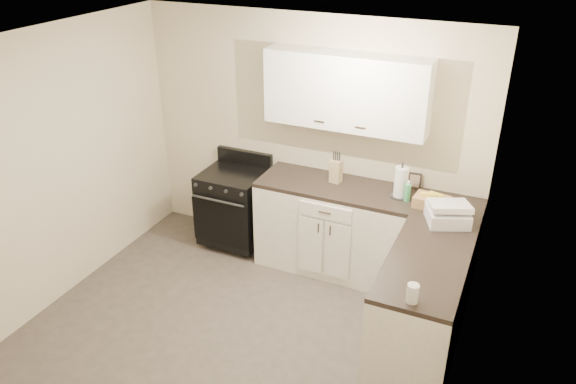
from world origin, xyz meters
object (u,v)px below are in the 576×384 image
at_px(stove, 233,207).
at_px(wicker_basket, 431,202).
at_px(countertop_grill, 448,216).
at_px(knife_block, 336,171).
at_px(paper_towel, 401,182).

distance_m(stove, wicker_basket, 2.15).
xyz_separation_m(stove, countertop_grill, (2.26, -0.27, 0.54)).
height_order(knife_block, paper_towel, paper_towel).
distance_m(wicker_basket, countertop_grill, 0.28).
bearing_deg(stove, paper_towel, 1.33).
bearing_deg(countertop_grill, knife_block, 140.12).
bearing_deg(countertop_grill, paper_towel, 125.56).
bearing_deg(wicker_basket, paper_towel, 164.35).
bearing_deg(stove, wicker_basket, -1.26).
xyz_separation_m(knife_block, wicker_basket, (0.96, -0.14, -0.06)).
relative_size(wicker_basket, countertop_grill, 0.90).
bearing_deg(countertop_grill, wicker_basket, 106.78).
bearing_deg(stove, countertop_grill, -6.70).
bearing_deg(wicker_basket, stove, 178.74).
bearing_deg(paper_towel, wicker_basket, -15.65).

